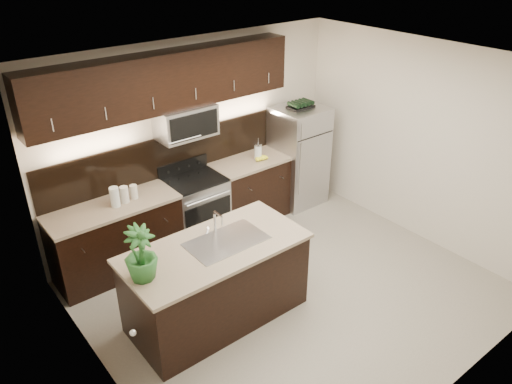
% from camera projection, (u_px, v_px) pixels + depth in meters
% --- Properties ---
extents(ground, '(4.50, 4.50, 0.00)m').
position_uv_depth(ground, '(291.00, 291.00, 6.02)').
color(ground, gray).
rests_on(ground, ground).
extents(room_walls, '(4.52, 4.02, 2.71)m').
position_uv_depth(room_walls, '(291.00, 167.00, 5.14)').
color(room_walls, beige).
rests_on(room_walls, ground).
extents(counter_run, '(3.51, 0.65, 0.94)m').
position_uv_depth(counter_run, '(183.00, 214.00, 6.71)').
color(counter_run, black).
rests_on(counter_run, ground).
extents(upper_fixtures, '(3.49, 0.40, 1.66)m').
position_uv_depth(upper_fixtures, '(169.00, 90.00, 6.05)').
color(upper_fixtures, black).
rests_on(upper_fixtures, counter_run).
extents(island, '(1.96, 0.96, 0.94)m').
position_uv_depth(island, '(216.00, 282.00, 5.42)').
color(island, black).
rests_on(island, ground).
extents(sink_faucet, '(0.84, 0.50, 0.28)m').
position_uv_depth(sink_faucet, '(226.00, 240.00, 5.28)').
color(sink_faucet, silver).
rests_on(sink_faucet, island).
extents(refrigerator, '(0.75, 0.67, 1.55)m').
position_uv_depth(refrigerator, '(298.00, 156.00, 7.66)').
color(refrigerator, '#B2B2B7').
rests_on(refrigerator, ground).
extents(wine_rack, '(0.38, 0.24, 0.09)m').
position_uv_depth(wine_rack, '(301.00, 105.00, 7.28)').
color(wine_rack, black).
rests_on(wine_rack, refrigerator).
extents(plant, '(0.39, 0.39, 0.55)m').
position_uv_depth(plant, '(140.00, 254.00, 4.60)').
color(plant, '#235923').
rests_on(plant, island).
extents(canisters, '(0.37, 0.15, 0.25)m').
position_uv_depth(canisters, '(122.00, 195.00, 5.97)').
color(canisters, silver).
rests_on(canisters, counter_run).
extents(french_press, '(0.11, 0.11, 0.32)m').
position_uv_depth(french_press, '(258.00, 152.00, 7.10)').
color(french_press, silver).
rests_on(french_press, counter_run).
extents(bananas, '(0.22, 0.18, 0.06)m').
position_uv_depth(bananas, '(257.00, 159.00, 7.10)').
color(bananas, yellow).
rests_on(bananas, counter_run).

